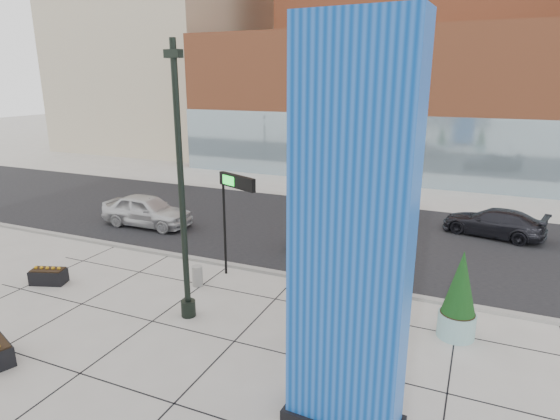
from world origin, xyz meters
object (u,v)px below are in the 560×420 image
at_px(lamp_post, 183,213).
at_px(overhead_street_sign, 240,188).
at_px(car_silver_mid, 337,242).
at_px(public_art_sculpture, 326,308).
at_px(blue_pylon, 350,248).
at_px(car_white_west, 147,211).
at_px(concrete_bollard, 197,276).

bearing_deg(lamp_post, overhead_street_sign, 88.19).
bearing_deg(lamp_post, car_silver_mid, 67.08).
bearing_deg(public_art_sculpture, blue_pylon, -66.24).
xyz_separation_m(lamp_post, car_white_west, (-7.49, 7.32, -2.70)).
distance_m(concrete_bollard, car_white_west, 8.33).
height_order(lamp_post, concrete_bollard, lamp_post).
bearing_deg(car_white_west, lamp_post, -135.23).
height_order(lamp_post, car_white_west, lamp_post).
bearing_deg(concrete_bollard, car_silver_mid, 50.97).
relative_size(public_art_sculpture, car_silver_mid, 1.05).
height_order(public_art_sculpture, concrete_bollard, public_art_sculpture).
height_order(blue_pylon, car_silver_mid, blue_pylon).
distance_m(concrete_bollard, overhead_street_sign, 3.64).
relative_size(overhead_street_sign, car_silver_mid, 0.96).
height_order(public_art_sculpture, overhead_street_sign, public_art_sculpture).
relative_size(lamp_post, public_art_sculpture, 1.92).
relative_size(lamp_post, concrete_bollard, 11.11).
height_order(overhead_street_sign, car_white_west, overhead_street_sign).
distance_m(concrete_bollard, car_silver_mid, 6.32).
distance_m(blue_pylon, public_art_sculpture, 4.45).
relative_size(public_art_sculpture, concrete_bollard, 5.80).
relative_size(lamp_post, overhead_street_sign, 2.08).
bearing_deg(overhead_street_sign, car_white_west, 177.86).
xyz_separation_m(concrete_bollard, car_silver_mid, (3.97, 4.90, 0.32)).
bearing_deg(car_silver_mid, public_art_sculpture, -158.79).
relative_size(blue_pylon, public_art_sculpture, 1.94).
distance_m(blue_pylon, lamp_post, 6.68).
bearing_deg(car_white_west, blue_pylon, -127.65).
relative_size(car_white_west, car_silver_mid, 1.13).
xyz_separation_m(concrete_bollard, car_white_west, (-6.48, 5.22, 0.44)).
distance_m(public_art_sculpture, car_white_west, 14.10).
bearing_deg(public_art_sculpture, concrete_bollard, 159.58).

